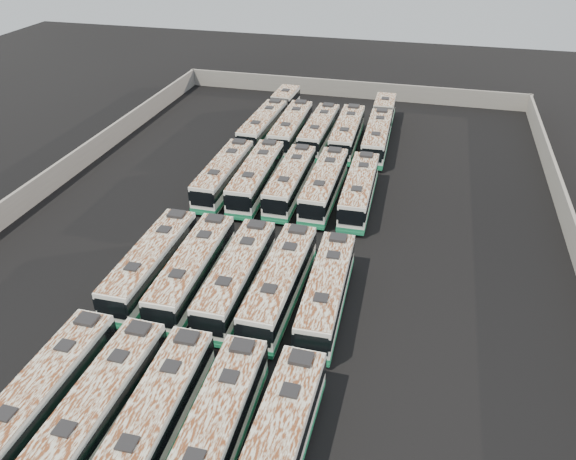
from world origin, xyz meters
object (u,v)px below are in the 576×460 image
(bus_front_right, at_px, (215,433))
(bus_back_left, at_px, (291,128))
(bus_front_far_right, at_px, (276,450))
(bus_midfront_far_right, at_px, (327,292))
(bus_midback_far_right, at_px, (359,190))
(bus_midback_left, at_px, (256,177))
(bus_midfront_right, at_px, (280,283))
(bus_midfront_left, at_px, (193,270))
(bus_midback_right, at_px, (324,185))
(bus_back_center, at_px, (319,131))
(bus_back_far_left, at_px, (271,117))
(bus_midback_far_left, at_px, (224,174))
(bus_front_far_left, at_px, (43,396))
(bus_front_center, at_px, (154,421))
(bus_back_right, at_px, (347,133))
(bus_front_left, at_px, (98,409))
(bus_midback_center, at_px, (290,181))
(bus_back_far_right, at_px, (380,127))
(bus_midfront_center, at_px, (237,277))
(bus_midfront_far_left, at_px, (151,263))

(bus_front_right, height_order, bus_back_left, bus_back_left)
(bus_front_far_right, height_order, bus_midfront_far_right, bus_front_far_right)
(bus_midback_far_right, bearing_deg, bus_midback_left, 178.17)
(bus_front_far_right, bearing_deg, bus_back_left, 104.07)
(bus_midfront_right, bearing_deg, bus_midfront_left, -179.55)
(bus_midfront_right, distance_m, bus_midback_left, 16.07)
(bus_midback_right, distance_m, bus_back_center, 12.84)
(bus_front_far_right, bearing_deg, bus_midfront_right, 105.20)
(bus_front_right, height_order, bus_back_far_left, bus_front_right)
(bus_midfront_far_right, height_order, bus_midback_right, bus_midback_right)
(bus_midfront_far_right, height_order, bus_midback_far_left, bus_midback_far_left)
(bus_midback_left, bearing_deg, bus_front_far_left, -97.97)
(bus_front_far_left, relative_size, bus_front_center, 0.99)
(bus_midback_right, bearing_deg, bus_midback_far_right, -2.84)
(bus_back_center, bearing_deg, bus_midback_far_right, -63.27)
(bus_front_far_right, distance_m, bus_midback_left, 28.84)
(bus_back_right, bearing_deg, bus_back_far_left, 162.58)
(bus_front_far_left, bearing_deg, bus_midback_right, 71.80)
(bus_front_left, bearing_deg, bus_midfront_far_right, 53.81)
(bus_midback_center, relative_size, bus_back_right, 0.97)
(bus_front_right, relative_size, bus_midback_far_right, 1.02)
(bus_front_right, height_order, bus_back_center, bus_front_right)
(bus_midfront_far_right, distance_m, bus_back_far_right, 30.05)
(bus_back_far_left, height_order, bus_back_center, bus_back_far_left)
(bus_back_right, bearing_deg, bus_back_left, -179.90)
(bus_midback_left, height_order, bus_back_far_right, bus_midback_left)
(bus_midback_far_left, distance_m, bus_back_far_right, 19.72)
(bus_midfront_right, bearing_deg, bus_midback_right, 90.74)
(bus_midfront_left, xyz_separation_m, bus_midback_left, (-0.05, 14.78, 0.02))
(bus_midback_left, xyz_separation_m, bus_midback_center, (3.15, 0.07, -0.06))
(bus_midfront_center, distance_m, bus_midback_center, 14.86)
(bus_front_far_left, distance_m, bus_midfront_center, 13.82)
(bus_front_center, bearing_deg, bus_front_far_right, -2.46)
(bus_midfront_right, xyz_separation_m, bus_midback_left, (-6.23, 14.82, 0.01))
(bus_midback_far_left, bearing_deg, bus_midback_left, 2.42)
(bus_midfront_far_left, bearing_deg, bus_midback_right, 57.69)
(bus_front_far_right, height_order, bus_back_center, bus_front_far_right)
(bus_front_left, relative_size, bus_midback_far_left, 1.01)
(bus_midback_far_left, bearing_deg, bus_front_left, -83.54)
(bus_midfront_center, height_order, bus_midfront_far_right, bus_midfront_center)
(bus_front_center, xyz_separation_m, bus_back_center, (0.04, 39.63, -0.01))
(bus_front_far_right, bearing_deg, bus_midfront_far_left, 135.83)
(bus_midfront_center, bearing_deg, bus_front_far_right, -63.72)
(bus_front_far_right, xyz_separation_m, bus_midfront_far_right, (-0.04, 12.40, -0.06))
(bus_midfront_far_right, bearing_deg, bus_midback_left, 120.77)
(bus_midfront_center, bearing_deg, bus_midfront_far_left, 179.82)
(bus_midback_far_left, xyz_separation_m, bus_back_far_left, (0.08, 15.34, 0.01))
(bus_midfront_center, distance_m, bus_back_far_left, 30.62)
(bus_midback_right, bearing_deg, bus_midfront_far_right, -77.97)
(bus_front_right, height_order, bus_midfront_far_left, bus_front_right)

